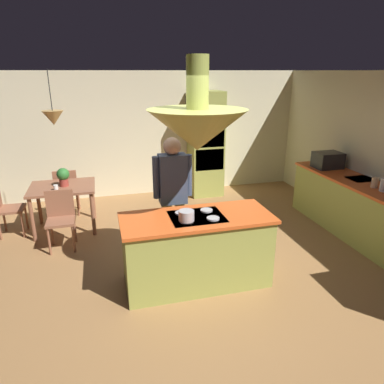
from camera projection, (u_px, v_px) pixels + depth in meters
ground at (192, 273)px, 4.64m from camera, size 8.16×8.16×0.00m
wall_back at (150, 134)px, 7.37m from camera, size 6.80×0.10×2.55m
kitchen_island at (197, 250)px, 4.31m from camera, size 1.82×0.77×0.92m
counter_run_right at (351, 205)px, 5.73m from camera, size 0.73×2.47×0.90m
oven_tower at (206, 144)px, 7.33m from camera, size 0.66×0.62×2.16m
dining_table at (63, 192)px, 5.75m from camera, size 1.03×0.84×0.76m
person_at_island at (173, 192)px, 4.69m from camera, size 0.53×0.23×1.74m
range_hood at (197, 128)px, 3.82m from camera, size 1.10×1.10×1.00m
pendant_light_over_table at (53, 118)px, 5.35m from camera, size 0.32×0.32×0.82m
chair_facing_island at (61, 215)px, 5.21m from camera, size 0.40×0.40×0.87m
chair_by_back_wall at (67, 189)px, 6.38m from camera, size 0.40×0.40×0.87m
chair_at_corner at (5, 206)px, 5.58m from camera, size 0.40×0.40×0.87m
potted_plant_on_table at (63, 176)px, 5.66m from camera, size 0.20×0.20×0.30m
cup_on_table at (56, 188)px, 5.49m from camera, size 0.07×0.07×0.09m
canister_flour at (384, 185)px, 5.00m from camera, size 0.12×0.12×0.19m
canister_sugar at (375, 183)px, 5.17m from camera, size 0.10×0.10×0.15m
microwave_on_counter at (328, 160)px, 6.20m from camera, size 0.46×0.36×0.28m
cooking_pot_on_cooktop at (186, 216)px, 3.98m from camera, size 0.18×0.18×0.12m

